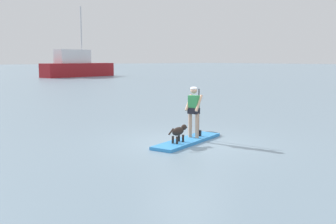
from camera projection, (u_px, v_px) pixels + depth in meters
The scene contains 5 objects.
ground_plane at pixel (188, 142), 13.24m from camera, with size 400.00×400.00×0.00m, color gray.
paddleboard at pixel (191, 140), 13.42m from camera, with size 3.54×1.76×0.10m.
person_paddler at pixel (194, 108), 13.44m from camera, with size 0.67×0.57×1.69m.
dog at pixel (179, 131), 12.73m from camera, with size 1.03×0.41×0.53m.
moored_boat_port at pixel (77, 66), 62.36m from camera, with size 12.55×5.19×10.63m.
Camera 1 is at (-8.74, -9.64, 2.69)m, focal length 43.57 mm.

